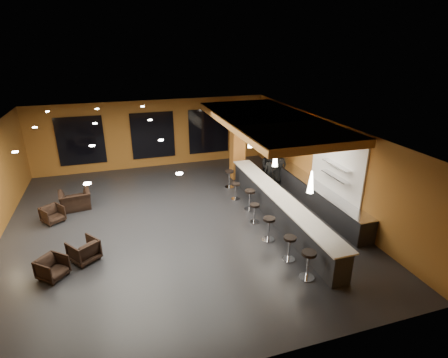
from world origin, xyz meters
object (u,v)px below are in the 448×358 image
object	(u,v)px
bar_stool_2	(269,226)
bar_stool_6	(229,177)
bar_stool_0	(308,261)
bar_counter	(278,208)
column	(238,143)
staff_c	(278,166)
prep_counter	(318,198)
armchair_c	(53,214)
armchair_a	(52,268)
pendant_0	(311,182)
bar_stool_4	(250,197)
bar_stool_5	(236,189)
bar_stool_1	(289,245)
staff_a	(270,173)
pendant_2	(250,139)
armchair_b	(84,250)
staff_b	(268,166)
bar_stool_3	(254,211)
pendant_1	(275,157)
armchair_d	(75,200)

from	to	relation	value
bar_stool_2	bar_stool_6	xyz separation A→B (m)	(0.16, 4.69, -0.01)
bar_stool_0	bar_counter	bearing A→B (deg)	78.31
column	staff_c	xyz separation A→B (m)	(1.60, -1.23, -0.91)
prep_counter	armchair_c	world-z (taller)	prep_counter
column	armchair_a	distance (m)	9.64
pendant_0	armchair_c	distance (m)	9.37
bar_stool_4	bar_stool_5	xyz separation A→B (m)	(-0.22, 1.09, -0.07)
armchair_c	bar_stool_1	bearing A→B (deg)	-69.22
staff_a	bar_stool_6	bearing A→B (deg)	164.66
pendant_2	bar_stool_4	bearing A→B (deg)	-110.46
bar_stool_0	bar_stool_4	bearing A→B (deg)	90.00
staff_a	staff_c	world-z (taller)	staff_c
column	bar_stool_2	xyz separation A→B (m)	(-0.91, -5.76, -1.21)
prep_counter	staff_a	size ratio (longest dim) A/B	3.67
bar_stool_1	bar_stool_5	distance (m)	4.62
armchair_b	bar_counter	bearing A→B (deg)	148.34
pendant_2	staff_b	size ratio (longest dim) A/B	0.44
prep_counter	bar_stool_5	xyz separation A→B (m)	(-2.91, 1.73, 0.04)
armchair_a	bar_stool_3	size ratio (longest dim) A/B	0.95
pendant_1	bar_stool_0	world-z (taller)	pendant_1
armchair_d	armchair_c	bearing A→B (deg)	44.50
armchair_c	armchair_b	bearing A→B (deg)	-102.83
prep_counter	pendant_1	xyz separation A→B (m)	(-2.00, 0.00, 1.92)
armchair_c	bar_stool_3	size ratio (longest dim) A/B	0.94
armchair_a	armchair_b	bearing A→B (deg)	-12.60
armchair_d	bar_stool_3	size ratio (longest dim) A/B	1.55
prep_counter	column	xyz separation A→B (m)	(-2.00, 4.10, 1.32)
armchair_a	bar_stool_4	distance (m)	7.28
prep_counter	bar_stool_2	distance (m)	3.36
column	bar_stool_1	bearing A→B (deg)	-96.38
pendant_1	bar_counter	bearing A→B (deg)	-90.00
armchair_c	pendant_2	bearing A→B (deg)	-31.45
bar_stool_0	armchair_c	bearing A→B (deg)	141.95
staff_c	armchair_b	world-z (taller)	staff_c
armchair_b	bar_stool_1	bearing A→B (deg)	126.64
armchair_c	bar_stool_3	xyz separation A→B (m)	(7.13, -2.26, 0.16)
pendant_0	bar_stool_4	size ratio (longest dim) A/B	0.83
pendant_0	pendant_1	world-z (taller)	same
staff_a	armchair_d	bearing A→B (deg)	-173.58
armchair_d	bar_stool_3	distance (m)	7.16
pendant_2	bar_stool_4	size ratio (longest dim) A/B	0.83
column	bar_stool_2	size ratio (longest dim) A/B	4.15
bar_counter	armchair_c	size ratio (longest dim) A/B	11.47
prep_counter	armchair_d	xyz separation A→B (m)	(-9.31, 2.83, -0.06)
pendant_2	pendant_0	bearing A→B (deg)	-90.00
prep_counter	pendant_1	world-z (taller)	pendant_1
staff_a	bar_stool_4	distance (m)	2.25
staff_b	bar_stool_0	size ratio (longest dim) A/B	1.83
prep_counter	bar_stool_0	xyz separation A→B (m)	(-2.69, -3.86, 0.13)
bar_stool_6	prep_counter	bearing A→B (deg)	-47.63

